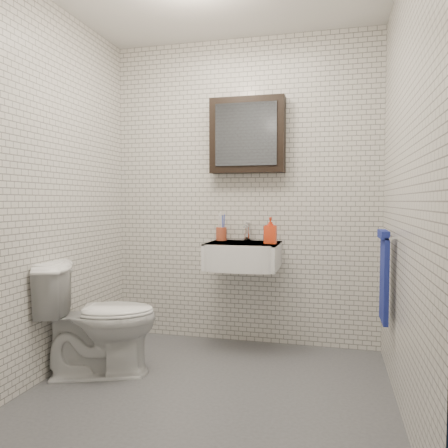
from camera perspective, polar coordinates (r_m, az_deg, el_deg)
name	(u,v)px	position (r m, az deg, el deg)	size (l,w,h in m)	color
ground	(210,390)	(2.89, -1.82, -20.82)	(2.20, 2.00, 0.01)	#4B4D52
room_shell	(210,152)	(2.66, -1.88, 9.33)	(2.22, 2.02, 2.51)	silver
washbasin	(242,255)	(3.37, 2.40, -4.10)	(0.55, 0.50, 0.20)	white
faucet	(247,233)	(3.55, 3.05, -1.13)	(0.06, 0.20, 0.15)	silver
mirror_cabinet	(247,135)	(3.57, 3.07, 11.47)	(0.60, 0.15, 0.60)	black
towel_rail	(384,272)	(2.95, 20.21, -5.94)	(0.09, 0.30, 0.58)	silver
toothbrush_cup	(221,233)	(3.59, -0.36, -1.21)	(0.09, 0.09, 0.24)	#AB462A
soap_bottle	(270,230)	(3.33, 6.08, -0.84)	(0.09, 0.09, 0.20)	#FF5E1A
toilet	(99,318)	(3.13, -16.01, -11.69)	(0.43, 0.76, 0.77)	white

